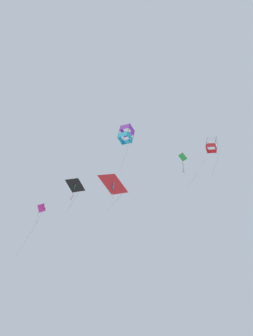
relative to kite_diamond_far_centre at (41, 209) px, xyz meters
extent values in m
cube|color=#DB2D93|center=(0.03, 0.00, 0.19)|extent=(1.37, 0.49, 1.32)
cylinder|color=black|center=(0.02, 0.02, 0.20)|extent=(0.45, 0.72, 1.42)
cylinder|color=black|center=(0.05, -0.03, 0.30)|extent=(1.13, 0.06, 0.03)
cylinder|color=#47474C|center=(-0.18, 0.36, -0.68)|extent=(0.04, 0.04, 0.33)
cube|color=white|center=(-0.20, 0.37, -0.85)|extent=(0.15, 0.12, 0.06)
cylinder|color=#47474C|center=(-0.14, 0.36, -1.01)|extent=(0.03, 0.12, 0.33)
cube|color=white|center=(-0.09, 0.35, -1.18)|extent=(0.16, 0.09, 0.06)
cylinder|color=#47474C|center=(-0.10, 0.35, -1.34)|extent=(0.02, 0.04, 0.33)
cube|color=white|center=(-0.11, 0.35, -1.51)|extent=(0.11, 0.15, 0.06)
cylinder|color=#47474C|center=(-0.13, 0.35, -1.68)|extent=(0.02, 0.04, 0.33)
cube|color=white|center=(-0.14, 0.34, -1.84)|extent=(0.16, 0.09, 0.06)
cylinder|color=#47474C|center=(-0.16, 0.33, -2.01)|extent=(0.03, 0.04, 0.33)
cube|color=white|center=(-0.17, 0.32, -2.17)|extent=(0.10, 0.16, 0.06)
cylinder|color=#47474C|center=(-0.21, 0.33, -2.34)|extent=(0.03, 0.08, 0.33)
cube|color=white|center=(-0.24, 0.34, -2.50)|extent=(0.05, 0.17, 0.06)
cylinder|color=#47474C|center=(-0.88, -0.56, -4.03)|extent=(1.82, 1.43, 7.03)
cube|color=white|center=(13.38, -17.88, 6.56)|extent=(1.08, 0.77, 0.60)
cube|color=white|center=(13.96, -18.82, 6.24)|extent=(1.08, 0.77, 0.60)
cube|color=white|center=(13.18, -18.65, 6.40)|extent=(0.69, 1.10, 0.90)
cube|color=white|center=(14.16, -18.05, 6.40)|extent=(0.69, 1.10, 0.90)
cube|color=red|center=(13.22, -17.61, 5.46)|extent=(1.08, 0.77, 0.60)
cube|color=red|center=(13.79, -18.55, 5.14)|extent=(1.08, 0.77, 0.60)
cube|color=red|center=(13.02, -18.38, 5.30)|extent=(0.69, 1.10, 0.90)
cube|color=red|center=(13.99, -17.78, 5.30)|extent=(0.69, 1.10, 0.90)
cylinder|color=#332D28|center=(12.81, -18.04, 6.01)|extent=(0.32, 0.49, 1.78)
cylinder|color=#332D28|center=(13.79, -17.45, 6.01)|extent=(0.32, 0.49, 1.78)
cylinder|color=#332D28|center=(13.39, -18.98, 5.69)|extent=(0.32, 0.49, 1.78)
cylinder|color=#332D28|center=(14.36, -18.39, 5.69)|extent=(0.32, 0.49, 1.78)
cylinder|color=#47474C|center=(12.84, -18.92, 2.19)|extent=(1.84, 1.26, 5.64)
pyramid|color=black|center=(0.05, -8.32, -1.59)|extent=(2.05, 0.74, 1.15)
cube|color=green|center=(0.04, -8.14, -1.68)|extent=(0.07, 0.71, 0.74)
cube|color=green|center=(0.06, -8.57, -1.10)|extent=(0.51, 0.11, 0.13)
cylinder|color=#47474C|center=(0.05, -8.03, -2.28)|extent=(0.04, 0.05, 0.23)
cube|color=red|center=(0.07, -8.05, -2.39)|extent=(0.03, 0.17, 0.06)
cylinder|color=#47474C|center=(0.09, -8.02, -2.50)|extent=(0.06, 0.04, 0.23)
cube|color=red|center=(0.10, -8.00, -2.62)|extent=(0.12, 0.14, 0.06)
cylinder|color=#47474C|center=(0.13, -8.03, -2.73)|extent=(0.07, 0.06, 0.23)
cube|color=red|center=(0.16, -8.06, -2.84)|extent=(0.17, 0.07, 0.06)
cylinder|color=#47474C|center=(0.10, -8.04, -2.95)|extent=(0.04, 0.11, 0.23)
cube|color=red|center=(0.05, -8.03, -3.07)|extent=(0.17, 0.08, 0.06)
cylinder|color=#47474C|center=(0.00, -8.04, -3.18)|extent=(0.03, 0.11, 0.23)
cube|color=red|center=(-0.05, -8.05, -3.29)|extent=(0.16, 0.10, 0.06)
cylinder|color=#47474C|center=(-0.06, -8.04, -3.40)|extent=(0.03, 0.03, 0.23)
cube|color=red|center=(-0.07, -8.03, -3.52)|extent=(0.17, 0.05, 0.06)
cylinder|color=#47474C|center=(-0.07, -8.70, -4.04)|extent=(1.36, 0.22, 3.75)
cube|color=green|center=(11.59, -14.85, 5.07)|extent=(1.38, 0.35, 1.40)
cylinder|color=red|center=(11.59, -14.82, 5.07)|extent=(0.06, 0.42, 1.59)
cylinder|color=red|center=(11.59, -14.85, 5.19)|extent=(1.10, 0.37, 0.03)
cylinder|color=#47474C|center=(11.59, -14.65, 4.16)|extent=(0.02, 0.03, 0.24)
cube|color=black|center=(11.58, -14.65, 4.04)|extent=(0.06, 0.17, 0.06)
cylinder|color=#47474C|center=(11.63, -14.65, 3.92)|extent=(0.02, 0.12, 0.24)
cube|color=black|center=(11.69, -14.66, 3.80)|extent=(0.04, 0.17, 0.06)
cylinder|color=#47474C|center=(11.70, -14.66, 3.68)|extent=(0.01, 0.03, 0.24)
cube|color=black|center=(11.71, -14.66, 3.57)|extent=(0.11, 0.15, 0.06)
cylinder|color=#47474C|center=(11.66, -14.65, 3.45)|extent=(0.02, 0.12, 0.24)
cube|color=black|center=(11.61, -14.64, 3.33)|extent=(0.03, 0.17, 0.06)
cylinder|color=#47474C|center=(11.59, -14.65, 3.21)|extent=(0.03, 0.04, 0.24)
cube|color=black|center=(11.57, -14.66, 3.09)|extent=(0.17, 0.03, 0.06)
cylinder|color=#47474C|center=(11.56, -14.67, 2.98)|extent=(0.03, 0.04, 0.24)
cube|color=black|center=(11.54, -14.68, 2.86)|extent=(0.13, 0.14, 0.06)
cylinder|color=#47474C|center=(11.54, -14.65, 2.74)|extent=(0.06, 0.01, 0.24)
cube|color=black|center=(11.54, -14.63, 2.62)|extent=(0.10, 0.16, 0.06)
cylinder|color=#47474C|center=(11.59, -14.64, 2.50)|extent=(0.04, 0.10, 0.24)
cube|color=black|center=(11.63, -14.65, 2.39)|extent=(0.17, 0.05, 0.06)
cylinder|color=#47474C|center=(11.57, -16.63, 0.97)|extent=(3.95, 0.06, 6.61)
cube|color=purple|center=(4.64, -10.98, 8.61)|extent=(1.37, 0.78, 0.75)
cube|color=purple|center=(5.23, -12.25, 8.33)|extent=(1.37, 0.78, 0.75)
cube|color=purple|center=(4.29, -11.91, 8.47)|extent=(0.69, 1.42, 1.02)
cube|color=purple|center=(5.58, -11.31, 8.47)|extent=(0.69, 1.42, 1.02)
cube|color=#1EB2C6|center=(4.52, -10.73, 7.21)|extent=(1.37, 0.78, 0.75)
cube|color=#1EB2C6|center=(5.11, -11.99, 6.94)|extent=(1.37, 0.78, 0.75)
cube|color=#1EB2C6|center=(4.17, -11.66, 7.08)|extent=(0.69, 1.42, 1.02)
cube|color=#1EB2C6|center=(5.46, -11.06, 7.08)|extent=(0.69, 1.42, 1.02)
cylinder|color=#332D28|center=(3.94, -11.16, 7.91)|extent=(0.26, 0.48, 2.25)
cylinder|color=#332D28|center=(5.23, -10.56, 7.91)|extent=(0.26, 0.48, 2.25)
cylinder|color=#332D28|center=(4.53, -12.42, 7.63)|extent=(0.26, 0.48, 2.25)
cylinder|color=#332D28|center=(5.82, -11.82, 7.63)|extent=(0.26, 0.48, 2.25)
cylinder|color=#47474C|center=(4.46, -11.90, 3.50)|extent=(1.22, 0.66, 6.42)
pyramid|color=red|center=(1.97, -12.93, -3.55)|extent=(2.97, 0.45, 1.88)
cube|color=#1EB2C6|center=(1.96, -12.73, -3.76)|extent=(0.09, 0.84, 0.95)
cube|color=#1EB2C6|center=(1.98, -13.04, -2.75)|extent=(0.74, 0.10, 0.20)
cylinder|color=#47474C|center=(1.95, -12.83, -4.66)|extent=(0.05, 0.04, 0.33)
cube|color=white|center=(1.94, -12.85, -4.82)|extent=(0.05, 0.17, 0.06)
cylinder|color=#47474C|center=(2.00, -12.82, -4.98)|extent=(0.08, 0.12, 0.33)
cube|color=white|center=(2.05, -12.78, -5.14)|extent=(0.16, 0.10, 0.06)
cylinder|color=#47474C|center=(2.06, -12.80, -5.31)|extent=(0.05, 0.03, 0.33)
cube|color=white|center=(2.07, -12.82, -5.47)|extent=(0.05, 0.17, 0.06)
cylinder|color=#47474C|center=(2.03, -12.81, -5.63)|extent=(0.03, 0.11, 0.33)
cube|color=white|center=(1.98, -12.80, -5.80)|extent=(0.14, 0.12, 0.06)
cylinder|color=#47474C|center=(1.88, -13.83, -6.21)|extent=(2.04, 0.19, 3.43)
camera|label=1|loc=(-14.67, -36.19, -28.41)|focal=38.83mm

